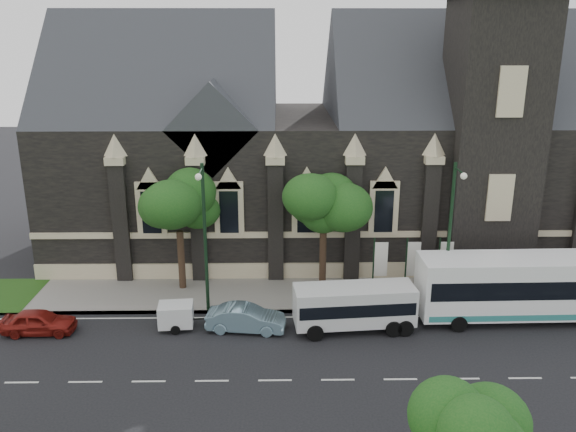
{
  "coord_description": "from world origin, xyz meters",
  "views": [
    {
      "loc": [
        0.26,
        -24.3,
        15.8
      ],
      "look_at": [
        0.71,
        6.0,
        6.34
      ],
      "focal_mm": 36.56,
      "sensor_mm": 36.0,
      "label": 1
    }
  ],
  "objects_px": {
    "tree_walk_right": "(327,201)",
    "banner_flag_right": "(443,262)",
    "box_trailer": "(176,315)",
    "car_far_red": "(39,322)",
    "banner_flag_center": "(411,262)",
    "street_lamp_mid": "(204,231)",
    "sedan": "(246,318)",
    "banner_flag_left": "(378,263)",
    "shuttle_bus": "(355,305)",
    "tour_coach": "(534,286)",
    "tree_park_east": "(476,420)",
    "street_lamp_near": "(451,230)",
    "tree_walk_left": "(182,203)"
  },
  "relations": [
    {
      "from": "tree_walk_right",
      "to": "banner_flag_right",
      "type": "relative_size",
      "value": 1.95
    },
    {
      "from": "box_trailer",
      "to": "car_far_red",
      "type": "relative_size",
      "value": 0.71
    },
    {
      "from": "banner_flag_center",
      "to": "banner_flag_right",
      "type": "xyz_separation_m",
      "value": [
        2.0,
        0.0,
        0.0
      ]
    },
    {
      "from": "street_lamp_mid",
      "to": "sedan",
      "type": "bearing_deg",
      "value": -41.79
    },
    {
      "from": "banner_flag_center",
      "to": "car_far_red",
      "type": "relative_size",
      "value": 1.01
    },
    {
      "from": "sedan",
      "to": "banner_flag_left",
      "type": "bearing_deg",
      "value": -56.52
    },
    {
      "from": "box_trailer",
      "to": "sedan",
      "type": "bearing_deg",
      "value": -8.93
    },
    {
      "from": "tree_walk_right",
      "to": "shuttle_bus",
      "type": "bearing_deg",
      "value": -78.41
    },
    {
      "from": "banner_flag_center",
      "to": "tree_walk_right",
      "type": "bearing_deg",
      "value": 161.36
    },
    {
      "from": "tour_coach",
      "to": "shuttle_bus",
      "type": "xyz_separation_m",
      "value": [
        -10.32,
        -1.09,
        -0.58
      ]
    },
    {
      "from": "banner_flag_left",
      "to": "tour_coach",
      "type": "height_order",
      "value": "banner_flag_left"
    },
    {
      "from": "tree_park_east",
      "to": "street_lamp_near",
      "type": "height_order",
      "value": "street_lamp_near"
    },
    {
      "from": "banner_flag_right",
      "to": "sedan",
      "type": "height_order",
      "value": "banner_flag_right"
    },
    {
      "from": "street_lamp_near",
      "to": "banner_flag_left",
      "type": "distance_m",
      "value": 4.99
    },
    {
      "from": "banner_flag_right",
      "to": "tour_coach",
      "type": "xyz_separation_m",
      "value": [
        4.42,
        -2.9,
        -0.32
      ]
    },
    {
      "from": "box_trailer",
      "to": "banner_flag_center",
      "type": "bearing_deg",
      "value": 10.24
    },
    {
      "from": "tree_walk_right",
      "to": "banner_flag_left",
      "type": "relative_size",
      "value": 1.95
    },
    {
      "from": "street_lamp_mid",
      "to": "box_trailer",
      "type": "distance_m",
      "value": 4.91
    },
    {
      "from": "street_lamp_near",
      "to": "banner_flag_right",
      "type": "xyz_separation_m",
      "value": [
        0.29,
        1.91,
        -2.73
      ]
    },
    {
      "from": "tree_walk_left",
      "to": "car_far_red",
      "type": "height_order",
      "value": "tree_walk_left"
    },
    {
      "from": "tour_coach",
      "to": "car_far_red",
      "type": "bearing_deg",
      "value": -178.49
    },
    {
      "from": "banner_flag_center",
      "to": "shuttle_bus",
      "type": "height_order",
      "value": "banner_flag_center"
    },
    {
      "from": "tree_park_east",
      "to": "tree_walk_left",
      "type": "height_order",
      "value": "tree_walk_left"
    },
    {
      "from": "banner_flag_left",
      "to": "sedan",
      "type": "xyz_separation_m",
      "value": [
        -7.92,
        -4.02,
        -1.66
      ]
    },
    {
      "from": "tree_park_east",
      "to": "tour_coach",
      "type": "relative_size",
      "value": 0.48
    },
    {
      "from": "tree_walk_right",
      "to": "street_lamp_mid",
      "type": "relative_size",
      "value": 0.87
    },
    {
      "from": "banner_flag_center",
      "to": "street_lamp_mid",
      "type": "bearing_deg",
      "value": -171.18
    },
    {
      "from": "tree_walk_left",
      "to": "sedan",
      "type": "relative_size",
      "value": 1.75
    },
    {
      "from": "banner_flag_center",
      "to": "car_far_red",
      "type": "distance_m",
      "value": 21.74
    },
    {
      "from": "sedan",
      "to": "car_far_red",
      "type": "height_order",
      "value": "sedan"
    },
    {
      "from": "shuttle_bus",
      "to": "street_lamp_near",
      "type": "bearing_deg",
      "value": 15.14
    },
    {
      "from": "shuttle_bus",
      "to": "box_trailer",
      "type": "relative_size",
      "value": 2.43
    },
    {
      "from": "tree_park_east",
      "to": "banner_flag_center",
      "type": "bearing_deg",
      "value": 83.43
    },
    {
      "from": "tree_park_east",
      "to": "tree_walk_right",
      "type": "bearing_deg",
      "value": 98.42
    },
    {
      "from": "tree_walk_left",
      "to": "box_trailer",
      "type": "bearing_deg",
      "value": -87.3
    },
    {
      "from": "shuttle_bus",
      "to": "box_trailer",
      "type": "xyz_separation_m",
      "value": [
        -9.92,
        0.24,
        -0.66
      ]
    },
    {
      "from": "box_trailer",
      "to": "car_far_red",
      "type": "bearing_deg",
      "value": 178.29
    },
    {
      "from": "street_lamp_near",
      "to": "car_far_red",
      "type": "relative_size",
      "value": 2.28
    },
    {
      "from": "shuttle_bus",
      "to": "tree_walk_right",
      "type": "bearing_deg",
      "value": 96.42
    },
    {
      "from": "street_lamp_near",
      "to": "box_trailer",
      "type": "distance_m",
      "value": 16.22
    },
    {
      "from": "tree_park_east",
      "to": "box_trailer",
      "type": "relative_size",
      "value": 2.25
    },
    {
      "from": "banner_flag_right",
      "to": "tour_coach",
      "type": "distance_m",
      "value": 5.29
    },
    {
      "from": "shuttle_bus",
      "to": "tour_coach",
      "type": "bearing_deg",
      "value": 0.83
    },
    {
      "from": "tree_park_east",
      "to": "banner_flag_right",
      "type": "distance_m",
      "value": 18.91
    },
    {
      "from": "banner_flag_left",
      "to": "banner_flag_right",
      "type": "height_order",
      "value": "same"
    },
    {
      "from": "banner_flag_left",
      "to": "box_trailer",
      "type": "bearing_deg",
      "value": -162.44
    },
    {
      "from": "tree_walk_right",
      "to": "tree_walk_left",
      "type": "height_order",
      "value": "tree_walk_right"
    },
    {
      "from": "street_lamp_near",
      "to": "sedan",
      "type": "relative_size",
      "value": 2.06
    },
    {
      "from": "banner_flag_center",
      "to": "banner_flag_right",
      "type": "height_order",
      "value": "same"
    },
    {
      "from": "tree_park_east",
      "to": "shuttle_bus",
      "type": "relative_size",
      "value": 0.93
    }
  ]
}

